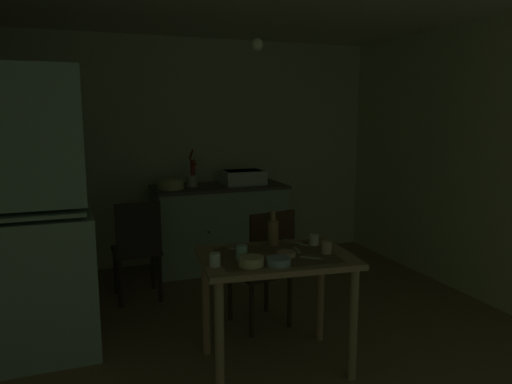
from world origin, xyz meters
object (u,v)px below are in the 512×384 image
chair_by_counter (137,248)px  glass_bottle (273,232)px  mixing_bowl_counter (170,184)px  dining_table (276,273)px  chair_far_side (264,267)px  teacup_cream (314,240)px  hutch_cabinet (21,227)px  serving_bowl_wide (251,261)px  hand_pump (193,170)px  sink_basin (243,177)px

chair_by_counter → glass_bottle: glass_bottle is taller
mixing_bowl_counter → dining_table: size_ratio=0.26×
chair_far_side → teacup_cream: bearing=-66.0°
hutch_cabinet → chair_by_counter: 1.20m
mixing_bowl_counter → hutch_cabinet: bearing=-131.6°
dining_table → serving_bowl_wide: size_ratio=6.86×
hand_pump → dining_table: size_ratio=0.38×
serving_bowl_wide → hutch_cabinet: bearing=147.4°
serving_bowl_wide → teacup_cream: size_ratio=2.07×
serving_bowl_wide → teacup_cream: teacup_cream is taller
sink_basin → serving_bowl_wide: (-0.73, -2.27, -0.18)m
dining_table → teacup_cream: size_ratio=14.17×
chair_by_counter → serving_bowl_wide: bearing=-73.2°
chair_far_side → glass_bottle: glass_bottle is taller
serving_bowl_wide → glass_bottle: bearing=51.5°
sink_basin → teacup_cream: size_ratio=6.10×
hutch_cabinet → glass_bottle: bearing=-16.2°
sink_basin → hand_pump: bearing=175.2°
mixing_bowl_counter → chair_by_counter: size_ratio=0.30×
chair_by_counter → chair_far_side: bearing=-46.3°
chair_far_side → serving_bowl_wide: size_ratio=6.25×
hand_pump → serving_bowl_wide: bearing=-94.8°
sink_basin → dining_table: bearing=-103.5°
hutch_cabinet → dining_table: size_ratio=1.90×
mixing_bowl_counter → teacup_cream: 2.04m
hutch_cabinet → dining_table: hutch_cabinet is taller
dining_table → chair_far_side: chair_far_side is taller
hand_pump → serving_bowl_wide: 2.33m
sink_basin → mixing_bowl_counter: bearing=-176.4°
sink_basin → chair_far_side: 1.67m
mixing_bowl_counter → chair_far_side: (0.42, -1.51, -0.45)m
mixing_bowl_counter → glass_bottle: 1.88m
chair_by_counter → teacup_cream: (1.04, -1.32, 0.31)m
teacup_cream → chair_far_side: bearing=114.0°
hand_pump → chair_by_counter: hand_pump is taller
hutch_cabinet → sink_basin: bearing=35.4°
sink_basin → glass_bottle: bearing=-103.0°
dining_table → glass_bottle: 0.32m
hutch_cabinet → dining_table: 1.69m
hand_pump → mixing_bowl_counter: hand_pump is taller
teacup_cream → glass_bottle: glass_bottle is taller
hutch_cabinet → hand_pump: (1.49, 1.48, 0.14)m
sink_basin → mixing_bowl_counter: (-0.79, -0.05, -0.03)m
chair_by_counter → mixing_bowl_counter: bearing=56.2°
teacup_cream → glass_bottle: 0.29m
dining_table → chair_by_counter: chair_by_counter is taller
serving_bowl_wide → dining_table: bearing=33.4°
chair_far_side → chair_by_counter: (-0.84, 0.88, -0.01)m
sink_basin → mixing_bowl_counter: 0.79m
chair_by_counter → glass_bottle: bearing=-57.7°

